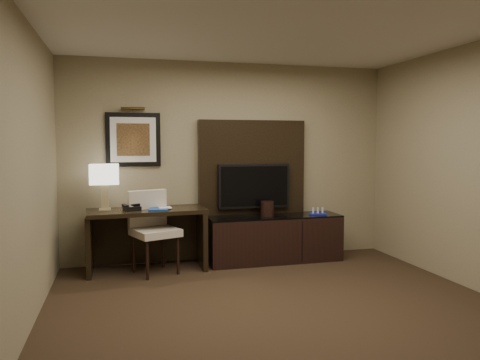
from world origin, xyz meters
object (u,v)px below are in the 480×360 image
object	(u,v)px
desk	(147,240)
desk_phone	(132,206)
table_lamp	(105,189)
ice_bucket	(267,209)
credenza	(274,238)
tv	(254,186)
minibar_tray	(318,212)
desk_chair	(155,231)

from	to	relation	value
desk	desk_phone	world-z (taller)	desk_phone
table_lamp	ice_bucket	distance (m)	2.12
credenza	tv	size ratio (longest dim) A/B	1.82
ice_bucket	desk	bearing A→B (deg)	-179.24
desk_phone	minibar_tray	bearing A→B (deg)	-13.49
table_lamp	minibar_tray	xyz separation A→B (m)	(2.81, -0.08, -0.38)
desk_chair	minibar_tray	bearing A→B (deg)	-17.35
credenza	ice_bucket	xyz separation A→B (m)	(-0.11, 0.00, 0.41)
minibar_tray	desk_phone	bearing A→B (deg)	-179.59
ice_bucket	minibar_tray	distance (m)	0.72
desk	table_lamp	bearing A→B (deg)	171.35
desk	table_lamp	xyz separation A→B (m)	(-0.51, 0.04, 0.66)
tv	table_lamp	world-z (taller)	tv
tv	ice_bucket	size ratio (longest dim) A/B	5.01
credenza	desk_phone	world-z (taller)	desk_phone
table_lamp	minibar_tray	world-z (taller)	table_lamp
desk_phone	minibar_tray	size ratio (longest dim) A/B	0.84
desk	desk_phone	xyz separation A→B (m)	(-0.18, -0.06, 0.44)
credenza	desk_phone	size ratio (longest dim) A/B	9.43
desk_chair	desk_phone	xyz separation A→B (m)	(-0.27, 0.12, 0.30)
tv	desk_chair	world-z (taller)	tv
tv	desk_chair	xyz separation A→B (m)	(-1.37, -0.38, -0.49)
credenza	table_lamp	xyz separation A→B (m)	(-2.21, 0.02, 0.73)
desk_chair	ice_bucket	size ratio (longest dim) A/B	5.27
desk_chair	desk_phone	distance (m)	0.42
ice_bucket	minibar_tray	xyz separation A→B (m)	(0.71, -0.06, -0.06)
desk_phone	ice_bucket	distance (m)	1.78
desk_chair	minibar_tray	size ratio (longest dim) A/B	4.58
desk	tv	distance (m)	1.60
credenza	table_lamp	bearing A→B (deg)	178.73
table_lamp	ice_bucket	size ratio (longest dim) A/B	2.69
desk_phone	ice_bucket	bearing A→B (deg)	-11.41
tv	ice_bucket	distance (m)	0.37
tv	ice_bucket	bearing A→B (deg)	-53.33
credenza	desk	bearing A→B (deg)	-179.97
desk	credenza	world-z (taller)	desk
tv	minibar_tray	size ratio (longest dim) A/B	4.35
credenza	table_lamp	world-z (taller)	table_lamp
tv	desk_phone	size ratio (longest dim) A/B	5.19
credenza	table_lamp	size ratio (longest dim) A/B	3.39
table_lamp	desk_phone	size ratio (longest dim) A/B	2.78
desk_chair	table_lamp	size ratio (longest dim) A/B	1.96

